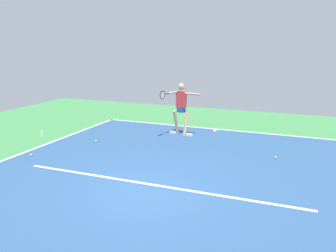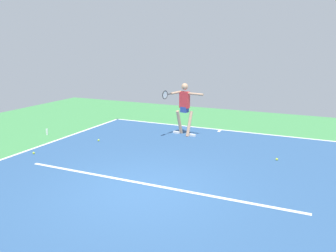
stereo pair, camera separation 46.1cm
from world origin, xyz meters
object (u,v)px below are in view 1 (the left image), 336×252
at_px(tennis_ball_by_sideline, 96,141).
at_px(tennis_ball_near_player, 276,158).
at_px(tennis_ball_centre_court, 31,155).
at_px(water_bottle, 42,133).
at_px(tennis_player, 181,105).

height_order(tennis_ball_by_sideline, tennis_ball_near_player, same).
xyz_separation_m(tennis_ball_centre_court, water_bottle, (1.27, -1.90, 0.08)).
bearing_deg(tennis_ball_near_player, tennis_player, -23.84).
bearing_deg(tennis_ball_centre_court, water_bottle, -56.24).
relative_size(tennis_ball_by_sideline, water_bottle, 0.30).
bearing_deg(tennis_ball_by_sideline, tennis_player, -139.29).
height_order(tennis_player, water_bottle, tennis_player).
distance_m(tennis_ball_by_sideline, tennis_ball_near_player, 5.75).
bearing_deg(tennis_ball_by_sideline, tennis_ball_near_player, -175.51).
xyz_separation_m(tennis_ball_near_player, water_bottle, (7.91, 0.52, 0.08)).
distance_m(tennis_player, water_bottle, 5.02).
xyz_separation_m(tennis_ball_by_sideline, tennis_ball_centre_court, (0.92, 1.97, 0.00)).
height_order(tennis_ball_centre_court, water_bottle, water_bottle).
xyz_separation_m(tennis_player, tennis_ball_near_player, (-3.44, 1.52, -1.05)).
relative_size(tennis_player, water_bottle, 8.49).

